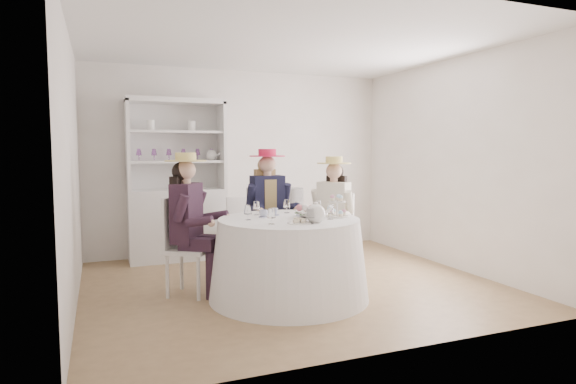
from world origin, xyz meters
name	(u,v)px	position (x,y,z in m)	size (l,w,h in m)	color
ground	(291,284)	(0.00, 0.00, 0.00)	(4.50, 4.50, 0.00)	olive
ceiling	(291,43)	(0.00, 0.00, 2.70)	(4.50, 4.50, 0.00)	white
wall_back	(242,162)	(0.00, 2.00, 1.35)	(4.50, 4.50, 0.00)	silver
wall_front	(393,174)	(0.00, -2.00, 1.35)	(4.50, 4.50, 0.00)	silver
wall_left	(71,169)	(-2.25, 0.00, 1.35)	(4.50, 4.50, 0.00)	silver
wall_right	(453,164)	(2.25, 0.00, 1.35)	(4.50, 4.50, 0.00)	silver
tea_table	(289,258)	(-0.21, -0.46, 0.41)	(1.65, 1.65, 0.83)	white
hutch	(177,203)	(-1.01, 1.77, 0.79)	(1.42, 0.76, 2.22)	silver
side_table	(293,230)	(0.71, 1.70, 0.32)	(0.41, 0.41, 0.64)	silver
hatbox	(293,199)	(0.71, 1.70, 0.80)	(0.31, 0.31, 0.31)	black
guest_left	(189,215)	(-1.15, 0.02, 0.85)	(0.64, 0.61, 1.50)	silver
guest_mid	(268,203)	(-0.07, 0.59, 0.87)	(0.56, 0.58, 1.54)	silver
guest_right	(333,209)	(0.62, 0.19, 0.82)	(0.62, 0.60, 1.45)	silver
spare_chair	(236,227)	(-0.28, 1.32, 0.48)	(0.40, 0.40, 0.90)	silver
teacup_a	(264,214)	(-0.43, -0.30, 0.87)	(0.09, 0.09, 0.07)	white
teacup_b	(275,212)	(-0.27, -0.19, 0.87)	(0.07, 0.07, 0.07)	white
teacup_c	(300,212)	(-0.01, -0.28, 0.86)	(0.09, 0.09, 0.07)	white
flower_bowl	(307,214)	(0.00, -0.44, 0.86)	(0.24, 0.24, 0.06)	white
flower_arrangement	(308,210)	(-0.03, -0.52, 0.92)	(0.19, 0.19, 0.07)	#D36977
table_teapot	(316,214)	(-0.07, -0.81, 0.92)	(0.27, 0.19, 0.20)	white
sandwich_plate	(299,222)	(-0.24, -0.81, 0.84)	(0.23, 0.23, 0.05)	white
cupcake_stand	(337,209)	(0.30, -0.54, 0.91)	(0.24, 0.24, 0.23)	white
stemware_set	(289,211)	(-0.21, -0.46, 0.91)	(0.90, 0.91, 0.15)	white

